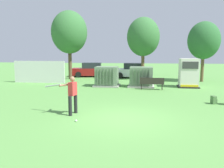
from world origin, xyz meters
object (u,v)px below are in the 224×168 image
(park_bench, at_px, (152,83))
(transformer_mid_west, at_px, (141,77))
(transformer_west, at_px, (107,77))
(generator_enclosure, at_px, (188,73))
(backpack, at_px, (214,100))
(parked_car_leftmost, at_px, (91,70))
(batter, at_px, (72,93))
(parked_car_left_of_center, at_px, (133,71))
(sports_ball, at_px, (76,121))

(park_bench, bearing_deg, transformer_mid_west, 122.15)
(transformer_west, bearing_deg, generator_enclosure, 2.81)
(backpack, relative_size, parked_car_leftmost, 0.10)
(batter, height_order, parked_car_leftmost, batter)
(transformer_west, relative_size, backpack, 4.77)
(backpack, distance_m, parked_car_left_of_center, 13.18)
(transformer_west, xyz_separation_m, parked_car_leftmost, (-2.94, 7.04, -0.04))
(generator_enclosure, relative_size, parked_car_left_of_center, 0.54)
(parked_car_leftmost, bearing_deg, generator_enclosure, -35.31)
(generator_enclosure, distance_m, park_bench, 3.37)
(park_bench, relative_size, parked_car_left_of_center, 0.43)
(transformer_mid_west, xyz_separation_m, sports_ball, (-2.53, -9.85, -0.74))
(sports_ball, relative_size, parked_car_left_of_center, 0.02)
(generator_enclosure, xyz_separation_m, parked_car_left_of_center, (-4.68, 6.25, -0.38))
(transformer_west, relative_size, generator_enclosure, 0.91)
(generator_enclosure, bearing_deg, batter, -127.01)
(sports_ball, relative_size, parked_car_leftmost, 0.02)
(batter, distance_m, sports_ball, 1.53)
(park_bench, xyz_separation_m, parked_car_left_of_center, (-1.75, 7.82, 0.22))
(park_bench, relative_size, parked_car_leftmost, 0.41)
(transformer_west, distance_m, parked_car_leftmost, 7.63)
(parked_car_leftmost, distance_m, parked_car_left_of_center, 4.83)
(sports_ball, distance_m, parked_car_leftmost, 17.15)
(park_bench, distance_m, parked_car_left_of_center, 8.02)
(batter, relative_size, sports_ball, 19.33)
(generator_enclosure, distance_m, backpack, 6.03)
(transformer_mid_west, xyz_separation_m, backpack, (4.01, -5.69, -0.57))
(transformer_west, xyz_separation_m, sports_ball, (0.27, -9.79, -0.74))
(sports_ball, height_order, backpack, backpack)
(generator_enclosure, bearing_deg, sports_ball, -121.82)
(transformer_west, distance_m, generator_enclosure, 6.56)
(sports_ball, xyz_separation_m, parked_car_left_of_center, (1.60, 16.37, 0.71))
(parked_car_left_of_center, bearing_deg, park_bench, -77.38)
(sports_ball, relative_size, backpack, 0.20)
(batter, relative_size, parked_car_leftmost, 0.40)
(transformer_west, distance_m, parked_car_left_of_center, 6.83)
(batter, bearing_deg, generator_enclosure, 52.99)
(backpack, xyz_separation_m, parked_car_leftmost, (-9.74, 12.67, 0.54))
(parked_car_leftmost, bearing_deg, parked_car_left_of_center, -5.51)
(parked_car_left_of_center, bearing_deg, batter, -97.90)
(generator_enclosure, xyz_separation_m, backpack, (0.26, -5.95, -0.92))
(backpack, distance_m, parked_car_leftmost, 15.99)
(transformer_west, distance_m, batter, 8.70)
(transformer_west, bearing_deg, park_bench, -19.06)
(transformer_mid_west, distance_m, park_bench, 1.56)
(backpack, bearing_deg, transformer_mid_west, 125.18)
(transformer_mid_west, xyz_separation_m, batter, (-3.05, -8.75, 0.19))
(sports_ball, bearing_deg, batter, 115.19)
(generator_enclosure, distance_m, sports_ball, 11.95)
(generator_enclosure, height_order, sports_ball, generator_enclosure)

